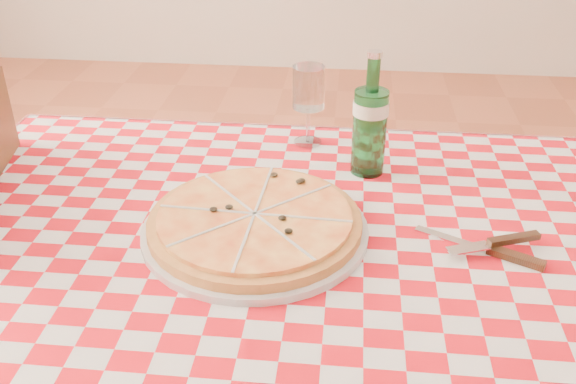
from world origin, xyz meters
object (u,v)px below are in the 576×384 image
at_px(water_bottle, 371,114).
at_px(pizza_plate, 255,221).
at_px(wine_glass, 308,106).
at_px(dining_table, 296,294).

bearing_deg(water_bottle, pizza_plate, -127.66).
distance_m(water_bottle, wine_glass, 0.17).
distance_m(pizza_plate, water_bottle, 0.31).
bearing_deg(wine_glass, water_bottle, -42.51).
distance_m(dining_table, wine_glass, 0.41).
bearing_deg(dining_table, pizza_plate, 160.28).
height_order(dining_table, pizza_plate, pizza_plate).
xyz_separation_m(pizza_plate, water_bottle, (0.18, 0.23, 0.09)).
height_order(dining_table, water_bottle, water_bottle).
bearing_deg(water_bottle, dining_table, -113.12).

